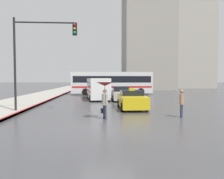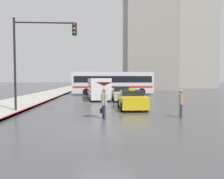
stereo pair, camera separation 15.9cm
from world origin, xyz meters
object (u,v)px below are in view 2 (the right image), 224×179
sedan_red (121,94)px  pedestrian_man (181,102)px  city_bus (113,82)px  traffic_light (39,47)px  taxi (132,100)px  pedestrian_with_umbrella (104,91)px  ambulance_van (98,88)px

sedan_red → pedestrian_man: size_ratio=2.93×
city_bus → pedestrian_man: city_bus is taller
traffic_light → pedestrian_man: bearing=-15.8°
pedestrian_man → taxi: bearing=-120.2°
pedestrian_with_umbrella → city_bus: bearing=-25.9°
sedan_red → traffic_light: (-6.25, -8.10, 3.67)m
taxi → pedestrian_with_umbrella: (-2.15, -4.18, 0.91)m
sedan_red → pedestrian_man: pedestrian_man is taller
pedestrian_with_umbrella → pedestrian_man: (4.45, 0.25, -0.64)m
sedan_red → pedestrian_with_umbrella: size_ratio=2.31×
city_bus → pedestrian_with_umbrella: city_bus is taller
sedan_red → ambulance_van: ambulance_van is taller
sedan_red → traffic_light: size_ratio=0.76×
taxi → city_bus: 15.35m
taxi → pedestrian_man: bearing=120.3°
city_bus → pedestrian_man: 19.47m
sedan_red → pedestrian_man: 10.85m
sedan_red → pedestrian_with_umbrella: pedestrian_with_umbrella is taller
taxi → ambulance_van: 8.02m
taxi → city_bus: (-0.61, 15.30, 1.14)m
pedestrian_man → pedestrian_with_umbrella: bearing=-57.3°
pedestrian_with_umbrella → pedestrian_man: bearing=-108.2°
ambulance_van → pedestrian_man: size_ratio=3.55×
pedestrian_man → traffic_light: traffic_light is taller
sedan_red → pedestrian_with_umbrella: (-1.98, -10.81, 0.89)m
ambulance_van → traffic_light: size_ratio=0.92×
traffic_light → taxi: bearing=12.9°
sedan_red → city_bus: size_ratio=0.41×
city_bus → pedestrian_with_umbrella: bearing=-6.4°
ambulance_van → city_bus: 7.99m
pedestrian_man → traffic_light: size_ratio=0.26×
ambulance_van → pedestrian_man: bearing=106.2°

